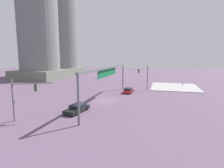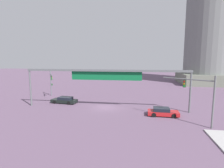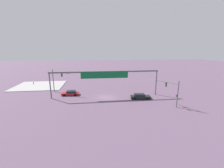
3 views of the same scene
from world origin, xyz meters
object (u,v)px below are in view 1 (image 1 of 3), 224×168
(traffic_signal_near_corner, at_px, (144,74))
(fire_hydrant_on_curb, at_px, (183,84))
(sedan_car_approaching, at_px, (128,90))
(sedan_car_waiting_far, at_px, (77,108))
(traffic_signal_opposite_side, at_px, (22,94))

(traffic_signal_near_corner, xyz_separation_m, fire_hydrant_on_curb, (10.58, -10.63, -3.77))
(sedan_car_approaching, bearing_deg, sedan_car_waiting_far, 165.13)
(sedan_car_approaching, bearing_deg, fire_hydrant_on_curb, -42.58)
(traffic_signal_near_corner, distance_m, sedan_car_waiting_far, 23.16)
(sedan_car_approaching, xyz_separation_m, sedan_car_waiting_far, (-17.44, 4.97, 0.00))
(traffic_signal_opposite_side, relative_size, sedan_car_waiting_far, 1.13)
(sedan_car_approaching, height_order, fire_hydrant_on_curb, sedan_car_approaching)
(traffic_signal_near_corner, height_order, sedan_car_waiting_far, traffic_signal_near_corner)
(sedan_car_approaching, distance_m, sedan_car_waiting_far, 18.13)
(traffic_signal_near_corner, distance_m, sedan_car_approaching, 6.25)
(traffic_signal_near_corner, distance_m, traffic_signal_opposite_side, 29.87)
(fire_hydrant_on_curb, bearing_deg, sedan_car_approaching, 136.37)
(traffic_signal_opposite_side, relative_size, sedan_car_approaching, 1.27)
(traffic_signal_near_corner, relative_size, fire_hydrant_on_curb, 8.93)
(traffic_signal_near_corner, xyz_separation_m, sedan_car_approaching, (-3.92, 3.19, -3.68))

